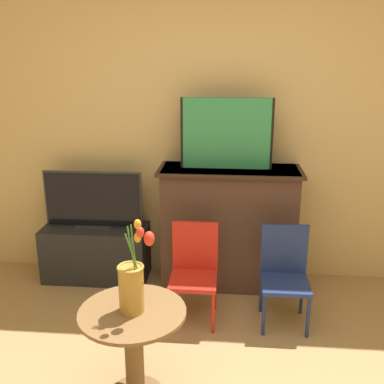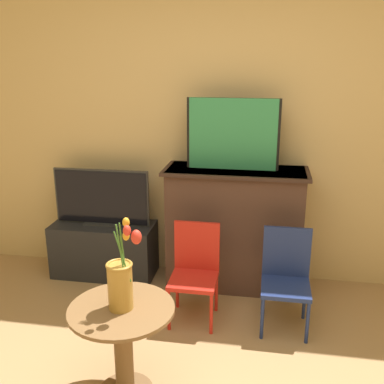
% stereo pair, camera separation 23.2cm
% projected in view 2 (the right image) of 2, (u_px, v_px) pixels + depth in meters
% --- Properties ---
extents(wall_back, '(8.00, 0.06, 2.70)m').
position_uv_depth(wall_back, '(224.00, 118.00, 3.60)').
color(wall_back, tan).
rests_on(wall_back, ground).
extents(fireplace_mantel, '(1.12, 0.45, 0.99)m').
position_uv_depth(fireplace_mantel, '(234.00, 227.00, 3.61)').
color(fireplace_mantel, '#4C3328').
rests_on(fireplace_mantel, ground).
extents(painting, '(0.71, 0.03, 0.54)m').
position_uv_depth(painting, '(233.00, 134.00, 3.40)').
color(painting, black).
rests_on(painting, fireplace_mantel).
extents(tv_stand, '(0.87, 0.37, 0.46)m').
position_uv_depth(tv_stand, '(105.00, 249.00, 3.86)').
color(tv_stand, '#232326').
rests_on(tv_stand, ground).
extents(tv_monitor, '(0.81, 0.12, 0.48)m').
position_uv_depth(tv_monitor, '(102.00, 198.00, 3.73)').
color(tv_monitor, '#2D2D2D').
rests_on(tv_monitor, tv_stand).
extents(chair_red, '(0.33, 0.33, 0.70)m').
position_uv_depth(chair_red, '(195.00, 267.00, 3.19)').
color(chair_red, red).
rests_on(chair_red, ground).
extents(chair_blue, '(0.33, 0.33, 0.70)m').
position_uv_depth(chair_blue, '(286.00, 274.00, 3.10)').
color(chair_blue, navy).
rests_on(chair_blue, ground).
extents(side_table, '(0.57, 0.57, 0.55)m').
position_uv_depth(side_table, '(123.00, 339.00, 2.43)').
color(side_table, brown).
rests_on(side_table, ground).
extents(vase_tulips, '(0.20, 0.15, 0.50)m').
position_uv_depth(vase_tulips, '(121.00, 280.00, 2.33)').
color(vase_tulips, '#B78433').
rests_on(vase_tulips, side_table).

